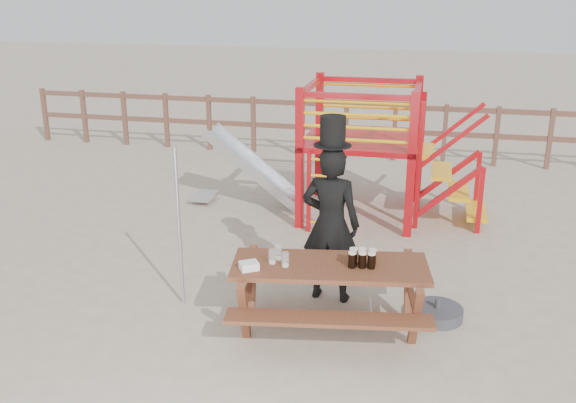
% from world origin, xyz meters
% --- Properties ---
extents(ground, '(60.00, 60.00, 0.00)m').
position_xyz_m(ground, '(0.00, 0.00, 0.00)').
color(ground, '#BAA891').
rests_on(ground, ground).
extents(back_fence, '(15.09, 0.09, 1.20)m').
position_xyz_m(back_fence, '(0.00, 7.00, 0.74)').
color(back_fence, brown).
rests_on(back_fence, ground).
extents(playground_fort, '(4.71, 1.84, 2.10)m').
position_xyz_m(playground_fort, '(0.12, 3.58, 1.07)').
color(playground_fort, '#AF0B12').
rests_on(playground_fort, ground).
extents(picnic_table, '(2.19, 1.67, 0.77)m').
position_xyz_m(picnic_table, '(0.33, -0.12, 0.49)').
color(picnic_table, brown).
rests_on(picnic_table, ground).
extents(man_with_hat, '(0.70, 0.49, 2.15)m').
position_xyz_m(man_with_hat, '(0.21, 0.65, 0.96)').
color(man_with_hat, black).
rests_on(man_with_hat, ground).
extents(metal_pole, '(0.04, 0.04, 1.85)m').
position_xyz_m(metal_pole, '(-1.39, 0.11, 0.92)').
color(metal_pole, '#B2B2B7').
rests_on(metal_pole, ground).
extents(parasol_base, '(0.56, 0.56, 0.24)m').
position_xyz_m(parasol_base, '(1.44, 0.42, 0.07)').
color(parasol_base, '#3D3D43').
rests_on(parasol_base, ground).
extents(paper_bag, '(0.23, 0.22, 0.08)m').
position_xyz_m(paper_bag, '(-0.44, -0.42, 0.81)').
color(paper_bag, white).
rests_on(paper_bag, picnic_table).
extents(stout_pints, '(0.27, 0.19, 0.17)m').
position_xyz_m(stout_pints, '(0.65, -0.08, 0.86)').
color(stout_pints, black).
rests_on(stout_pints, picnic_table).
extents(empty_glasses, '(0.23, 0.23, 0.15)m').
position_xyz_m(empty_glasses, '(-0.19, -0.20, 0.84)').
color(empty_glasses, silver).
rests_on(empty_glasses, picnic_table).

